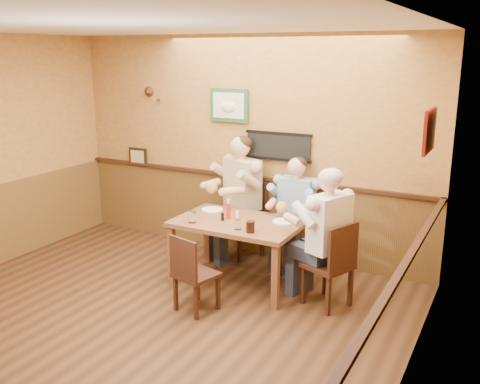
# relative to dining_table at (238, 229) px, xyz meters

# --- Properties ---
(room) EXTENTS (5.02, 5.03, 2.81)m
(room) POSITION_rel_dining_table_xyz_m (-0.31, -1.33, 1.03)
(room) COLOR #341E0F
(room) RESTS_ON ground
(dining_table) EXTENTS (1.40, 0.90, 0.75)m
(dining_table) POSITION_rel_dining_table_xyz_m (0.00, 0.00, 0.00)
(dining_table) COLOR brown
(dining_table) RESTS_ON ground
(chair_back_left) EXTENTS (0.60, 0.60, 0.99)m
(chair_back_left) POSITION_rel_dining_table_xyz_m (-0.37, 0.80, -0.16)
(chair_back_left) COLOR #3A1E12
(chair_back_left) RESTS_ON ground
(chair_back_right) EXTENTS (0.41, 0.41, 0.86)m
(chair_back_right) POSITION_rel_dining_table_xyz_m (0.38, 0.78, -0.23)
(chair_back_right) COLOR #3A1E12
(chair_back_right) RESTS_ON ground
(chair_right_end) EXTENTS (0.56, 0.56, 0.92)m
(chair_right_end) POSITION_rel_dining_table_xyz_m (1.07, -0.05, -0.20)
(chair_right_end) COLOR #3A1E12
(chair_right_end) RESTS_ON ground
(chair_near_side) EXTENTS (0.46, 0.46, 0.82)m
(chair_near_side) POSITION_rel_dining_table_xyz_m (-0.06, -0.78, -0.25)
(chair_near_side) COLOR #3A1E12
(chair_near_side) RESTS_ON ground
(diner_tan_shirt) EXTENTS (0.86, 0.86, 1.41)m
(diner_tan_shirt) POSITION_rel_dining_table_xyz_m (-0.37, 0.80, 0.05)
(diner_tan_shirt) COLOR beige
(diner_tan_shirt) RESTS_ON ground
(diner_blue_polo) EXTENTS (0.59, 0.59, 1.23)m
(diner_blue_polo) POSITION_rel_dining_table_xyz_m (0.38, 0.78, -0.04)
(diner_blue_polo) COLOR #7C98BA
(diner_blue_polo) RESTS_ON ground
(diner_white_elder) EXTENTS (0.79, 0.79, 1.32)m
(diner_white_elder) POSITION_rel_dining_table_xyz_m (1.07, -0.05, -0.00)
(diner_white_elder) COLOR white
(diner_white_elder) RESTS_ON ground
(water_glass_left) EXTENTS (0.10, 0.10, 0.14)m
(water_glass_left) POSITION_rel_dining_table_xyz_m (-0.42, -0.30, 0.16)
(water_glass_left) COLOR white
(water_glass_left) RESTS_ON dining_table
(water_glass_mid) EXTENTS (0.08, 0.08, 0.11)m
(water_glass_mid) POSITION_rel_dining_table_xyz_m (0.14, -0.27, 0.15)
(water_glass_mid) COLOR white
(water_glass_mid) RESTS_ON dining_table
(cola_tumbler) EXTENTS (0.11, 0.11, 0.12)m
(cola_tumbler) POSITION_rel_dining_table_xyz_m (0.30, -0.29, 0.15)
(cola_tumbler) COLOR black
(cola_tumbler) RESTS_ON dining_table
(hot_sauce_bottle) EXTENTS (0.06, 0.06, 0.20)m
(hot_sauce_bottle) POSITION_rel_dining_table_xyz_m (-0.14, 0.03, 0.19)
(hot_sauce_bottle) COLOR red
(hot_sauce_bottle) RESTS_ON dining_table
(salt_shaker) EXTENTS (0.04, 0.04, 0.08)m
(salt_shaker) POSITION_rel_dining_table_xyz_m (-0.06, 0.09, 0.13)
(salt_shaker) COLOR white
(salt_shaker) RESTS_ON dining_table
(pepper_shaker) EXTENTS (0.05, 0.05, 0.09)m
(pepper_shaker) POSITION_rel_dining_table_xyz_m (-0.16, -0.07, 0.14)
(pepper_shaker) COLOR black
(pepper_shaker) RESTS_ON dining_table
(plate_far_left) EXTENTS (0.27, 0.27, 0.02)m
(plate_far_left) POSITION_rel_dining_table_xyz_m (-0.47, 0.22, 0.10)
(plate_far_left) COLOR white
(plate_far_left) RESTS_ON dining_table
(plate_far_right) EXTENTS (0.32, 0.32, 0.02)m
(plate_far_right) POSITION_rel_dining_table_xyz_m (0.47, 0.18, 0.10)
(plate_far_right) COLOR silver
(plate_far_right) RESTS_ON dining_table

